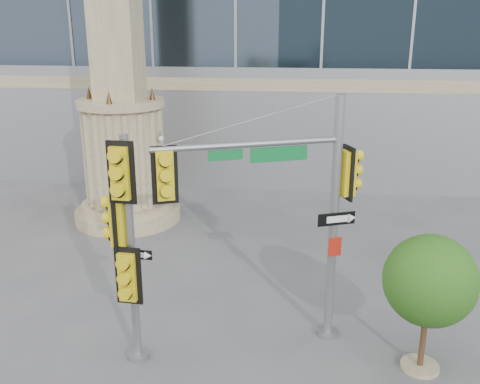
# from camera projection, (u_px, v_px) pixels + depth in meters

# --- Properties ---
(ground) EXTENTS (120.00, 120.00, 0.00)m
(ground) POSITION_uv_depth(u_px,v_px,m) (245.00, 351.00, 13.65)
(ground) COLOR #545456
(ground) RESTS_ON ground
(monument) EXTENTS (4.40, 4.40, 16.60)m
(monument) POSITION_uv_depth(u_px,v_px,m) (120.00, 89.00, 21.17)
(monument) COLOR gray
(monument) RESTS_ON ground
(main_signal_pole) EXTENTS (4.74, 2.23, 6.43)m
(main_signal_pole) POSITION_uv_depth(u_px,v_px,m) (291.00, 198.00, 12.90)
(main_signal_pole) COLOR slate
(main_signal_pole) RESTS_ON ground
(secondary_signal_pole) EXTENTS (0.98, 0.77, 5.68)m
(secondary_signal_pole) POSITION_uv_depth(u_px,v_px,m) (126.00, 236.00, 12.29)
(secondary_signal_pole) COLOR slate
(secondary_signal_pole) RESTS_ON ground
(street_tree) EXTENTS (2.20, 2.15, 3.43)m
(street_tree) POSITION_uv_depth(u_px,v_px,m) (431.00, 284.00, 12.32)
(street_tree) COLOR gray
(street_tree) RESTS_ON ground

